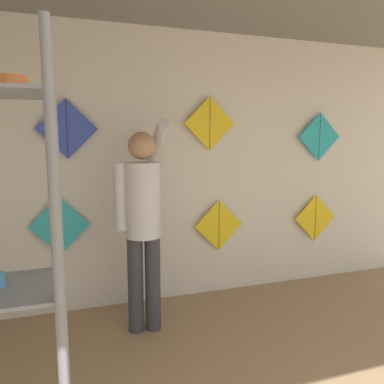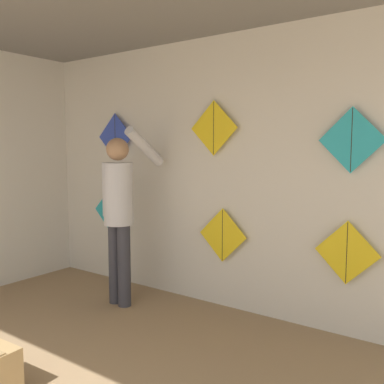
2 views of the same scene
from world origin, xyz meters
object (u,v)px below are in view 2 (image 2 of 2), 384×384
object	(u,v)px
kite_4	(214,128)
kite_1	(223,235)
kite_2	(347,253)
kite_3	(115,137)
kite_5	(352,140)
shopkeeper	(119,206)
kite_0	(111,210)

from	to	relation	value
kite_4	kite_1	bearing A→B (deg)	0.00
kite_2	kite_3	world-z (taller)	kite_3
kite_1	kite_5	world-z (taller)	kite_5
kite_2	kite_3	bearing A→B (deg)	180.00
shopkeeper	kite_1	bearing A→B (deg)	35.90
kite_2	kite_4	xyz separation A→B (m)	(-1.37, 0.00, 1.10)
kite_2	kite_0	bearing A→B (deg)	180.00
kite_0	kite_3	size ratio (longest dim) A/B	1.00
kite_2	shopkeeper	bearing A→B (deg)	-166.34
shopkeeper	kite_2	bearing A→B (deg)	20.07
shopkeeper	kite_1	world-z (taller)	shopkeeper
shopkeeper	kite_3	size ratio (longest dim) A/B	3.37
kite_2	kite_3	size ratio (longest dim) A/B	1.00
kite_5	kite_0	bearing A→B (deg)	180.00
shopkeeper	kite_3	bearing A→B (deg)	144.29
kite_0	kite_2	bearing A→B (deg)	0.00
kite_3	kite_5	distance (m)	2.79
kite_1	kite_4	distance (m)	1.10
kite_1	kite_3	xyz separation A→B (m)	(-1.53, 0.00, 1.03)
shopkeeper	kite_5	size ratio (longest dim) A/B	3.37
kite_3	kite_4	size ratio (longest dim) A/B	1.00
kite_5	kite_3	bearing A→B (deg)	180.00
kite_4	kite_5	size ratio (longest dim) A/B	1.00
kite_4	kite_5	bearing A→B (deg)	0.00
kite_0	kite_4	size ratio (longest dim) A/B	1.00
kite_1	kite_3	world-z (taller)	kite_3
kite_1	kite_5	distance (m)	1.58
kite_1	shopkeeper	bearing A→B (deg)	-150.51
kite_1	kite_4	size ratio (longest dim) A/B	1.00
kite_1	kite_2	bearing A→B (deg)	0.00
kite_1	kite_5	xyz separation A→B (m)	(1.26, 0.00, 0.96)
kite_2	kite_5	xyz separation A→B (m)	(0.00, 0.00, 0.96)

